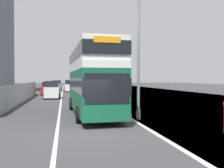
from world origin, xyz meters
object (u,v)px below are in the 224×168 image
at_px(double_decker_bus, 92,79).
at_px(car_oncoming_near, 52,90).
at_px(roadworks_barrier, 119,99).
at_px(car_receding_mid, 48,89).
at_px(car_far_side, 57,85).
at_px(car_receding_far, 70,86).
at_px(lamppost_foreground, 138,58).

relative_size(double_decker_bus, car_oncoming_near, 2.82).
xyz_separation_m(roadworks_barrier, car_receding_mid, (-7.34, 18.59, 0.22)).
relative_size(roadworks_barrier, car_far_side, 0.47).
xyz_separation_m(double_decker_bus, car_receding_mid, (-4.44, 22.73, -1.58)).
height_order(car_receding_mid, car_receding_far, car_receding_far).
bearing_deg(roadworks_barrier, car_receding_far, 97.66).
height_order(double_decker_bus, lamppost_foreground, lamppost_foreground).
bearing_deg(lamppost_foreground, car_receding_mid, 105.54).
relative_size(car_oncoming_near, car_far_side, 0.93).
bearing_deg(double_decker_bus, car_oncoming_near, 102.92).
distance_m(car_oncoming_near, car_receding_mid, 7.64).
bearing_deg(lamppost_foreground, car_oncoming_near, 108.89).
height_order(double_decker_bus, car_oncoming_near, double_decker_bus).
height_order(roadworks_barrier, car_receding_far, car_receding_far).
relative_size(car_receding_mid, car_receding_far, 1.04).
bearing_deg(car_receding_mid, car_receding_far, 69.69).
relative_size(car_oncoming_near, car_receding_far, 0.93).
distance_m(double_decker_bus, car_far_side, 39.29).
xyz_separation_m(lamppost_foreground, car_receding_mid, (-7.06, 25.39, -2.87)).
bearing_deg(roadworks_barrier, lamppost_foreground, -92.36).
height_order(double_decker_bus, car_receding_far, double_decker_bus).
xyz_separation_m(roadworks_barrier, car_far_side, (-6.38, 34.96, 0.28)).
bearing_deg(car_receding_far, car_far_side, 110.94).
bearing_deg(car_receding_mid, lamppost_foreground, -74.46).
distance_m(lamppost_foreground, car_receding_far, 35.28).
bearing_deg(roadworks_barrier, car_oncoming_near, 120.08).
xyz_separation_m(car_receding_mid, car_far_side, (0.96, 16.38, 0.06)).
bearing_deg(lamppost_foreground, double_decker_bus, 134.51).
bearing_deg(car_receding_mid, roadworks_barrier, -68.44).
distance_m(lamppost_foreground, roadworks_barrier, 7.48).
bearing_deg(car_far_side, roadworks_barrier, -79.65).
bearing_deg(car_oncoming_near, roadworks_barrier, -59.92).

